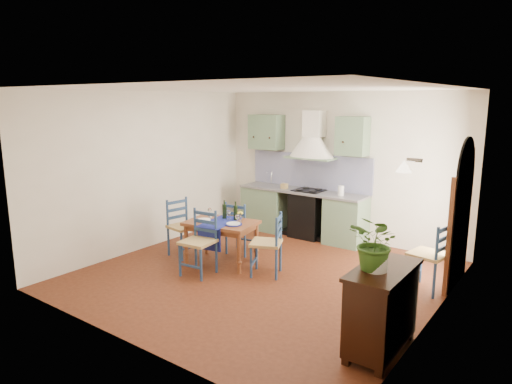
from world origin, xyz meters
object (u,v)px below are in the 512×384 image
dining_table (221,226)px  chair_near (199,242)px  sideboard (381,306)px  potted_plant (377,243)px

dining_table → chair_near: 0.58m
chair_near → sideboard: (3.07, -0.51, -0.00)m
sideboard → chair_near: bearing=170.6°
sideboard → potted_plant: 0.73m
chair_near → potted_plant: size_ratio=1.72×
dining_table → chair_near: dining_table is taller
sideboard → dining_table: bearing=161.0°
chair_near → dining_table: bearing=93.3°
dining_table → sideboard: bearing=-19.0°
potted_plant → dining_table: bearing=158.8°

